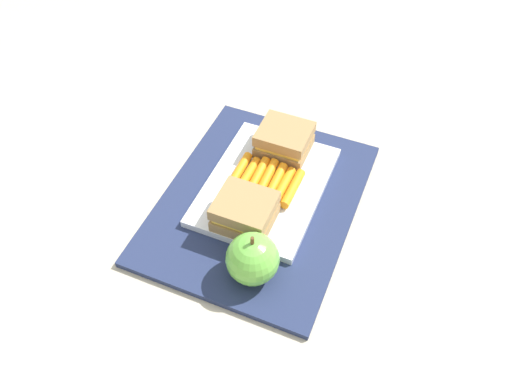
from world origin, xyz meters
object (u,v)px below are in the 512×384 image
object	(u,v)px
sandwich_half_left	(284,140)
carrot_sticks_bundle	(266,180)
food_tray	(265,186)
apple	(253,259)
sandwich_half_right	(245,211)

from	to	relation	value
sandwich_half_left	carrot_sticks_bundle	size ratio (longest dim) A/B	0.78
food_tray	apple	distance (m)	0.16
food_tray	carrot_sticks_bundle	size ratio (longest dim) A/B	2.25
sandwich_half_right	carrot_sticks_bundle	size ratio (longest dim) A/B	0.78
sandwich_half_right	apple	world-z (taller)	apple
carrot_sticks_bundle	sandwich_half_right	bearing A→B (deg)	0.09
food_tray	sandwich_half_right	world-z (taller)	sandwich_half_right
carrot_sticks_bundle	apple	world-z (taller)	apple
carrot_sticks_bundle	food_tray	bearing A→B (deg)	37.46
carrot_sticks_bundle	sandwich_half_left	bearing A→B (deg)	179.91
carrot_sticks_bundle	apple	bearing A→B (deg)	15.61
sandwich_half_left	apple	size ratio (longest dim) A/B	0.98
food_tray	sandwich_half_left	bearing A→B (deg)	180.00
food_tray	sandwich_half_right	bearing A→B (deg)	0.00
carrot_sticks_bundle	apple	xyz separation A→B (m)	(0.15, 0.04, 0.02)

